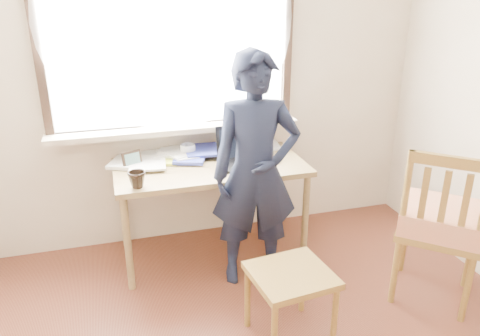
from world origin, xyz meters
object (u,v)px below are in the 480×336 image
object	(u,v)px
mug_white	(188,150)
work_chair	(291,283)
side_chair	(441,221)
person	(256,173)
desk	(211,174)
mug_dark	(137,180)
laptop	(244,155)

from	to	relation	value
mug_white	work_chair	distance (m)	1.34
side_chair	person	world-z (taller)	person
side_chair	person	size ratio (longest dim) A/B	0.67
desk	mug_dark	distance (m)	0.60
side_chair	person	bearing A→B (deg)	152.68
work_chair	mug_dark	bearing A→B (deg)	134.55
laptop	side_chair	xyz separation A→B (m)	(1.02, -0.89, -0.24)
work_chair	side_chair	xyz separation A→B (m)	(1.04, 0.10, 0.18)
desk	work_chair	xyz separation A→B (m)	(0.22, -1.02, -0.28)
mug_dark	desk	bearing A→B (deg)	25.61
laptop	mug_white	xyz separation A→B (m)	(-0.37, 0.24, -0.01)
desk	work_chair	world-z (taller)	desk
desk	mug_dark	bearing A→B (deg)	-154.39
desk	mug_white	size ratio (longest dim) A/B	11.41
laptop	mug_white	distance (m)	0.44
desk	laptop	xyz separation A→B (m)	(0.24, -0.03, 0.13)
desk	work_chair	size ratio (longest dim) A/B	2.85
mug_dark	work_chair	distance (m)	1.15
work_chair	side_chair	distance (m)	1.06
mug_dark	person	xyz separation A→B (m)	(0.75, -0.12, 0.01)
desk	person	size ratio (longest dim) A/B	0.86
person	laptop	bearing A→B (deg)	94.23
desk	mug_white	bearing A→B (deg)	119.20
side_chair	mug_white	bearing A→B (deg)	140.64
laptop	person	size ratio (longest dim) A/B	0.24
desk	work_chair	distance (m)	1.08
mug_white	work_chair	xyz separation A→B (m)	(0.34, -1.24, -0.40)
desk	mug_white	xyz separation A→B (m)	(-0.12, 0.22, 0.12)
person	work_chair	bearing A→B (deg)	-80.86
mug_white	side_chair	size ratio (longest dim) A/B	0.11
desk	side_chair	size ratio (longest dim) A/B	1.29
desk	laptop	world-z (taller)	laptop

